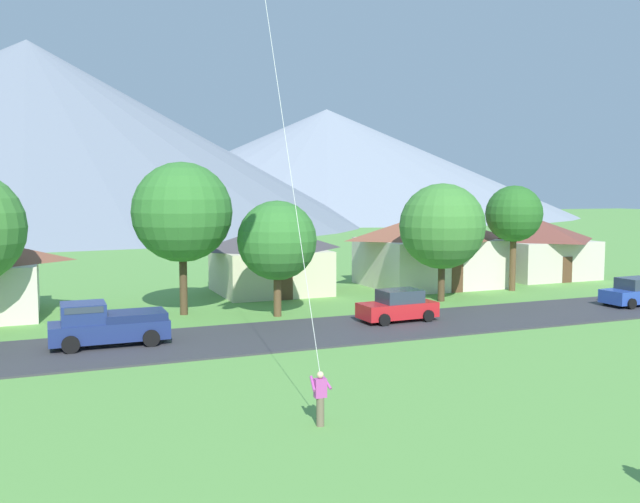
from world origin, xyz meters
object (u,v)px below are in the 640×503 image
at_px(house_rightmost, 429,248).
at_px(tree_right_of_center, 442,226).
at_px(pickup_truck_navy_east_side, 106,324).
at_px(tree_near_left, 514,214).
at_px(tree_left_of_center, 182,212).
at_px(tree_near_right, 277,241).
at_px(parked_car_blue_mid_west, 635,292).
at_px(parked_car_red_west_end, 398,306).
at_px(house_right_center, 270,258).
at_px(house_left_center, 538,247).

distance_m(house_rightmost, tree_right_of_center, 7.47).
bearing_deg(pickup_truck_navy_east_side, tree_near_left, 14.56).
distance_m(tree_left_of_center, tree_right_of_center, 16.27).
height_order(tree_near_left, tree_near_right, tree_near_left).
bearing_deg(parked_car_blue_mid_west, house_rightmost, 118.70).
bearing_deg(tree_near_left, house_rightmost, 132.44).
bearing_deg(tree_left_of_center, parked_car_red_west_end, -32.60).
relative_size(tree_near_left, parked_car_blue_mid_west, 1.73).
height_order(house_right_center, parked_car_blue_mid_west, house_right_center).
bearing_deg(pickup_truck_navy_east_side, parked_car_red_west_end, 0.56).
bearing_deg(parked_car_red_west_end, house_right_center, 103.93).
bearing_deg(parked_car_blue_mid_west, house_right_center, 144.15).
bearing_deg(house_rightmost, parked_car_blue_mid_west, -61.30).
distance_m(house_right_center, parked_car_blue_mid_west, 23.50).
bearing_deg(parked_car_blue_mid_west, pickup_truck_navy_east_side, 178.36).
bearing_deg(tree_right_of_center, pickup_truck_navy_east_side, -165.92).
distance_m(parked_car_blue_mid_west, pickup_truck_navy_east_side, 30.90).
relative_size(house_left_center, house_rightmost, 0.82).
relative_size(tree_left_of_center, parked_car_red_west_end, 2.03).
bearing_deg(pickup_truck_navy_east_side, house_rightmost, 26.22).
distance_m(tree_right_of_center, tree_near_right, 11.44).
relative_size(house_left_center, tree_near_left, 1.08).
xyz_separation_m(parked_car_red_west_end, pickup_truck_navy_east_side, (-15.03, -0.15, 0.19)).
bearing_deg(tree_left_of_center, tree_near_right, -27.58).
bearing_deg(parked_car_red_west_end, house_rightmost, 52.56).
bearing_deg(tree_right_of_center, tree_near_left, 15.95).
bearing_deg(tree_near_right, pickup_truck_navy_east_side, -156.24).
xyz_separation_m(house_left_center, house_rightmost, (-10.68, -0.71, 0.36)).
distance_m(tree_right_of_center, parked_car_red_west_end, 8.74).
distance_m(house_right_center, tree_near_left, 17.38).
bearing_deg(tree_near_left, parked_car_blue_mid_west, -70.96).
xyz_separation_m(tree_near_left, tree_left_of_center, (-23.30, -0.57, 0.43)).
xyz_separation_m(house_rightmost, tree_near_left, (4.12, -4.51, 2.60)).
xyz_separation_m(tree_near_left, parked_car_red_west_end, (-13.04, -7.14, -4.54)).
relative_size(house_right_center, tree_left_of_center, 0.88).
distance_m(tree_left_of_center, parked_car_blue_mid_west, 27.66).
height_order(house_right_center, house_rightmost, house_rightmost).
bearing_deg(parked_car_red_west_end, house_left_center, 32.22).
bearing_deg(tree_right_of_center, house_left_center, 27.90).
xyz_separation_m(parked_car_blue_mid_west, pickup_truck_navy_east_side, (-30.88, 0.89, 0.19)).
height_order(tree_right_of_center, parked_car_blue_mid_west, tree_right_of_center).
distance_m(tree_near_left, parked_car_red_west_end, 15.54).
xyz_separation_m(house_right_center, parked_car_red_west_end, (3.15, -12.70, -1.54)).
distance_m(tree_left_of_center, parked_car_red_west_end, 13.16).
bearing_deg(house_left_center, house_right_center, 179.11).
bearing_deg(house_right_center, tree_right_of_center, -40.00).
xyz_separation_m(house_left_center, tree_near_right, (-25.07, -8.29, 1.82)).
distance_m(house_left_center, tree_right_of_center, 15.67).
height_order(tree_near_left, pickup_truck_navy_east_side, tree_near_left).
bearing_deg(tree_near_right, tree_right_of_center, 5.23).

